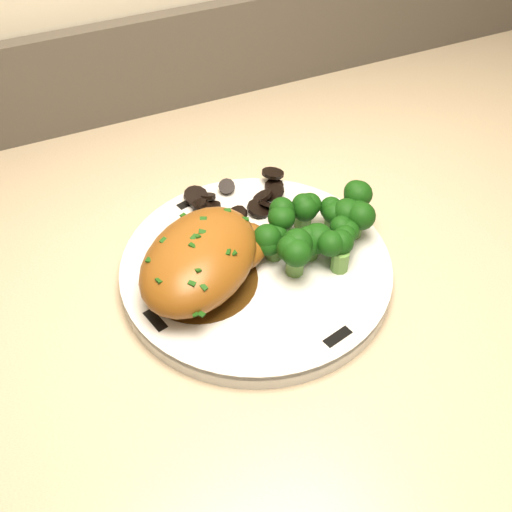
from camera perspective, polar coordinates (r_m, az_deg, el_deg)
name	(u,v)px	position (r m, az deg, el deg)	size (l,w,h in m)	color
counter	(249,479)	(0.94, -0.62, -19.17)	(1.88, 0.64, 0.93)	brown
plate	(256,270)	(0.60, 0.00, -1.24)	(0.25, 0.25, 0.02)	silver
rim_accent_0	(189,203)	(0.66, -5.93, 4.74)	(0.03, 0.01, 0.00)	black
rim_accent_1	(155,320)	(0.55, -8.94, -5.67)	(0.03, 0.01, 0.00)	black
rim_accent_2	(338,337)	(0.54, 7.27, -7.16)	(0.03, 0.01, 0.00)	black
rim_accent_3	(342,214)	(0.65, 7.62, 3.69)	(0.03, 0.01, 0.00)	black
gravy_pool	(201,280)	(0.58, -4.90, -2.13)	(0.10, 0.10, 0.00)	#3C240B
chicken_breast	(204,258)	(0.56, -4.61, -0.19)	(0.16, 0.16, 0.05)	#905319
mushroom_pile	(244,207)	(0.65, -1.03, 4.40)	(0.09, 0.07, 0.02)	black
broccoli_florets	(319,228)	(0.60, 5.65, 2.51)	(0.12, 0.09, 0.04)	#5B8E3C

